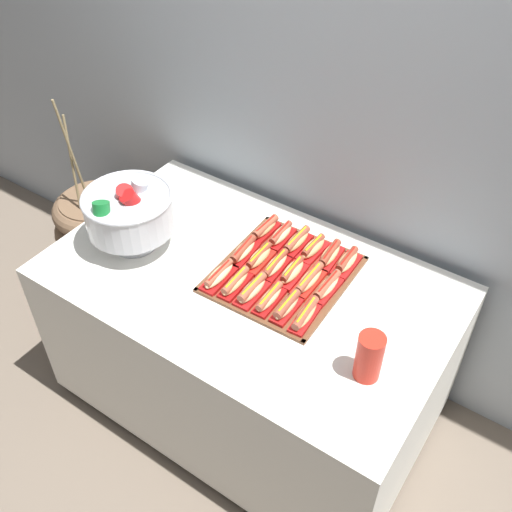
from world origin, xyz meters
TOP-DOWN VIEW (x-y plane):
  - ground_plane at (0.00, 0.00)m, footprint 10.00×10.00m
  - back_wall at (0.00, 0.56)m, footprint 6.00×0.10m
  - buffet_table at (0.00, 0.00)m, footprint 1.57×0.95m
  - floor_vase at (-1.06, 0.16)m, footprint 0.51×0.51m
  - serving_tray at (0.10, 0.09)m, footprint 0.49×0.54m
  - hot_dog_0 at (-0.08, -0.08)m, footprint 0.07×0.18m
  - hot_dog_1 at (-0.01, -0.08)m, footprint 0.06×0.17m
  - hot_dog_2 at (0.07, -0.07)m, footprint 0.07×0.17m
  - hot_dog_3 at (0.14, -0.07)m, footprint 0.06×0.17m
  - hot_dog_4 at (0.22, -0.07)m, footprint 0.06×0.16m
  - hot_dog_5 at (0.29, -0.07)m, footprint 0.07×0.17m
  - hot_dog_6 at (-0.09, 0.09)m, footprint 0.08×0.18m
  - hot_dog_7 at (-0.01, 0.09)m, footprint 0.07×0.16m
  - hot_dog_8 at (0.06, 0.09)m, footprint 0.07×0.17m
  - hot_dog_9 at (0.14, 0.09)m, footprint 0.07×0.16m
  - hot_dog_10 at (0.21, 0.09)m, footprint 0.07×0.18m
  - hot_dog_11 at (0.29, 0.10)m, footprint 0.06×0.17m
  - hot_dog_12 at (-0.09, 0.25)m, footprint 0.06×0.16m
  - hot_dog_13 at (-0.02, 0.25)m, footprint 0.07×0.16m
  - hot_dog_14 at (0.06, 0.26)m, footprint 0.07×0.17m
  - hot_dog_15 at (0.13, 0.26)m, footprint 0.07×0.16m
  - hot_dog_16 at (0.21, 0.26)m, footprint 0.08×0.17m
  - hot_dog_17 at (0.28, 0.26)m, footprint 0.07×0.16m
  - punch_bowl at (-0.50, -0.10)m, footprint 0.36×0.37m
  - cup_stack at (0.58, -0.15)m, footprint 0.09×0.09m

SIDE VIEW (x-z plane):
  - ground_plane at x=0.00m, z-range 0.00..0.00m
  - floor_vase at x=-1.06m, z-range -0.30..0.89m
  - buffet_table at x=0.00m, z-range 0.02..0.80m
  - serving_tray at x=0.10m, z-range 0.78..0.79m
  - hot_dog_0 at x=-0.08m, z-range 0.78..0.84m
  - hot_dog_10 at x=0.21m, z-range 0.78..0.84m
  - hot_dog_8 at x=0.06m, z-range 0.78..0.84m
  - hot_dog_3 at x=0.14m, z-range 0.78..0.84m
  - hot_dog_5 at x=0.29m, z-range 0.78..0.84m
  - hot_dog_6 at x=-0.09m, z-range 0.78..0.84m
  - hot_dog_13 at x=-0.02m, z-range 0.78..0.84m
  - hot_dog_16 at x=0.21m, z-range 0.78..0.84m
  - hot_dog_1 at x=-0.01m, z-range 0.78..0.84m
  - hot_dog_15 at x=0.13m, z-range 0.78..0.84m
  - hot_dog_7 at x=-0.01m, z-range 0.78..0.84m
  - hot_dog_12 at x=-0.09m, z-range 0.78..0.85m
  - hot_dog_14 at x=0.06m, z-range 0.78..0.85m
  - hot_dog_9 at x=0.14m, z-range 0.78..0.85m
  - hot_dog_4 at x=0.22m, z-range 0.78..0.85m
  - hot_dog_17 at x=0.28m, z-range 0.78..0.85m
  - hot_dog_11 at x=0.29m, z-range 0.78..0.85m
  - hot_dog_2 at x=0.07m, z-range 0.78..0.85m
  - cup_stack at x=0.58m, z-range 0.78..0.96m
  - punch_bowl at x=-0.50m, z-range 0.80..1.10m
  - back_wall at x=0.00m, z-range 0.00..2.60m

